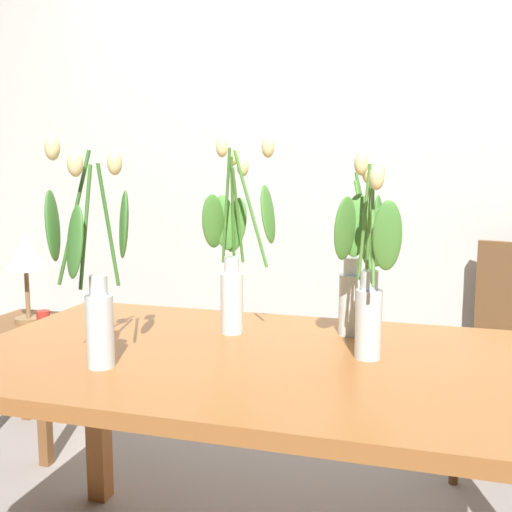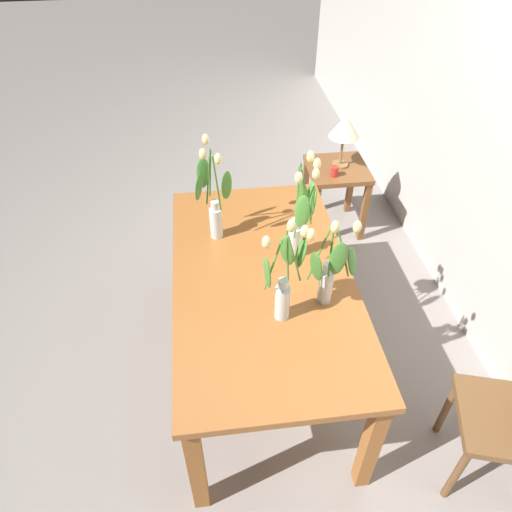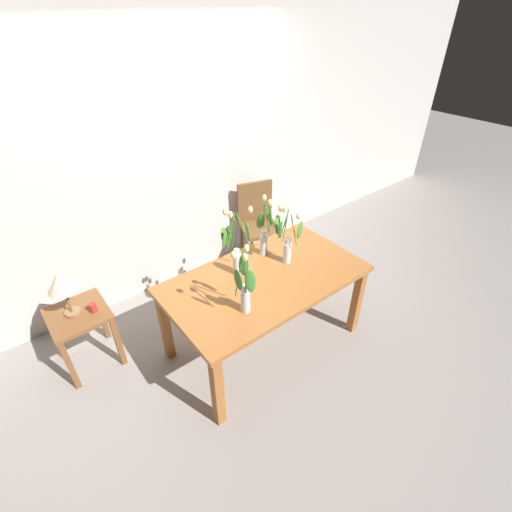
{
  "view_description": "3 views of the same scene",
  "coord_description": "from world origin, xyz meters",
  "px_view_note": "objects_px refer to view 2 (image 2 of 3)",
  "views": [
    {
      "loc": [
        0.42,
        -1.48,
        1.22
      ],
      "look_at": [
        0.01,
        -0.08,
        1.01
      ],
      "focal_mm": 42.3,
      "sensor_mm": 36.0,
      "label": 1
    },
    {
      "loc": [
        1.7,
        -0.25,
        2.4
      ],
      "look_at": [
        0.04,
        -0.04,
        0.92
      ],
      "focal_mm": 33.35,
      "sensor_mm": 36.0,
      "label": 2
    },
    {
      "loc": [
        -1.47,
        -1.75,
        2.55
      ],
      "look_at": [
        -0.05,
        0.05,
        0.94
      ],
      "focal_mm": 25.72,
      "sensor_mm": 36.0,
      "label": 3
    }
  ],
  "objects_px": {
    "table_lamp": "(345,128)",
    "side_table": "(336,181)",
    "tulip_vase_2": "(329,273)",
    "tulip_vase_1": "(301,218)",
    "tulip_vase_0": "(213,203)",
    "dining_table": "(263,289)",
    "tulip_vase_3": "(284,282)",
    "pillar_candle": "(334,171)"
  },
  "relations": [
    {
      "from": "tulip_vase_1",
      "to": "tulip_vase_3",
      "type": "distance_m",
      "value": 0.44
    },
    {
      "from": "tulip_vase_3",
      "to": "side_table",
      "type": "distance_m",
      "value": 1.77
    },
    {
      "from": "tulip_vase_1",
      "to": "pillar_candle",
      "type": "bearing_deg",
      "value": 155.14
    },
    {
      "from": "dining_table",
      "to": "side_table",
      "type": "relative_size",
      "value": 2.91
    },
    {
      "from": "tulip_vase_2",
      "to": "side_table",
      "type": "xyz_separation_m",
      "value": [
        -1.51,
        0.48,
        -0.51
      ]
    },
    {
      "from": "tulip_vase_2",
      "to": "pillar_candle",
      "type": "height_order",
      "value": "tulip_vase_2"
    },
    {
      "from": "tulip_vase_1",
      "to": "tulip_vase_3",
      "type": "xyz_separation_m",
      "value": [
        0.41,
        -0.16,
        -0.03
      ]
    },
    {
      "from": "tulip_vase_1",
      "to": "tulip_vase_2",
      "type": "height_order",
      "value": "tulip_vase_1"
    },
    {
      "from": "tulip_vase_3",
      "to": "pillar_candle",
      "type": "height_order",
      "value": "tulip_vase_3"
    },
    {
      "from": "tulip_vase_2",
      "to": "pillar_candle",
      "type": "bearing_deg",
      "value": 163.31
    },
    {
      "from": "table_lamp",
      "to": "pillar_candle",
      "type": "bearing_deg",
      "value": -30.49
    },
    {
      "from": "tulip_vase_2",
      "to": "tulip_vase_3",
      "type": "relative_size",
      "value": 0.97
    },
    {
      "from": "dining_table",
      "to": "tulip_vase_0",
      "type": "relative_size",
      "value": 2.83
    },
    {
      "from": "tulip_vase_1",
      "to": "tulip_vase_0",
      "type": "bearing_deg",
      "value": -117.21
    },
    {
      "from": "side_table",
      "to": "table_lamp",
      "type": "relative_size",
      "value": 1.38
    },
    {
      "from": "tulip_vase_2",
      "to": "tulip_vase_3",
      "type": "distance_m",
      "value": 0.22
    },
    {
      "from": "tulip_vase_2",
      "to": "tulip_vase_3",
      "type": "xyz_separation_m",
      "value": [
        0.04,
        -0.21,
        0.01
      ]
    },
    {
      "from": "tulip_vase_3",
      "to": "table_lamp",
      "type": "height_order",
      "value": "tulip_vase_3"
    },
    {
      "from": "tulip_vase_2",
      "to": "table_lamp",
      "type": "distance_m",
      "value": 1.61
    },
    {
      "from": "pillar_candle",
      "to": "side_table",
      "type": "bearing_deg",
      "value": 152.01
    },
    {
      "from": "tulip_vase_0",
      "to": "side_table",
      "type": "height_order",
      "value": "tulip_vase_0"
    },
    {
      "from": "tulip_vase_2",
      "to": "table_lamp",
      "type": "bearing_deg",
      "value": 161.97
    },
    {
      "from": "tulip_vase_3",
      "to": "pillar_candle",
      "type": "relative_size",
      "value": 7.05
    },
    {
      "from": "tulip_vase_3",
      "to": "table_lamp",
      "type": "distance_m",
      "value": 1.73
    },
    {
      "from": "dining_table",
      "to": "side_table",
      "type": "xyz_separation_m",
      "value": [
        -1.28,
        0.74,
        -0.22
      ]
    },
    {
      "from": "dining_table",
      "to": "tulip_vase_1",
      "type": "xyz_separation_m",
      "value": [
        -0.14,
        0.21,
        0.33
      ]
    },
    {
      "from": "tulip_vase_2",
      "to": "tulip_vase_0",
      "type": "bearing_deg",
      "value": -140.6
    },
    {
      "from": "side_table",
      "to": "table_lamp",
      "type": "bearing_deg",
      "value": 138.96
    },
    {
      "from": "tulip_vase_2",
      "to": "tulip_vase_1",
      "type": "bearing_deg",
      "value": -171.1
    },
    {
      "from": "tulip_vase_1",
      "to": "table_lamp",
      "type": "distance_m",
      "value": 1.3
    },
    {
      "from": "tulip_vase_0",
      "to": "tulip_vase_1",
      "type": "height_order",
      "value": "tulip_vase_1"
    },
    {
      "from": "tulip_vase_2",
      "to": "pillar_candle",
      "type": "xyz_separation_m",
      "value": [
        -1.4,
        0.42,
        -0.35
      ]
    },
    {
      "from": "tulip_vase_3",
      "to": "tulip_vase_2",
      "type": "bearing_deg",
      "value": 100.63
    },
    {
      "from": "dining_table",
      "to": "table_lamp",
      "type": "distance_m",
      "value": 1.53
    },
    {
      "from": "table_lamp",
      "to": "side_table",
      "type": "bearing_deg",
      "value": -41.04
    },
    {
      "from": "tulip_vase_3",
      "to": "table_lamp",
      "type": "xyz_separation_m",
      "value": [
        -1.57,
        0.71,
        -0.09
      ]
    },
    {
      "from": "tulip_vase_0",
      "to": "tulip_vase_1",
      "type": "bearing_deg",
      "value": 62.79
    },
    {
      "from": "tulip_vase_0",
      "to": "table_lamp",
      "type": "height_order",
      "value": "tulip_vase_0"
    },
    {
      "from": "tulip_vase_3",
      "to": "dining_table",
      "type": "bearing_deg",
      "value": -168.75
    },
    {
      "from": "tulip_vase_1",
      "to": "tulip_vase_2",
      "type": "distance_m",
      "value": 0.37
    },
    {
      "from": "table_lamp",
      "to": "tulip_vase_0",
      "type": "bearing_deg",
      "value": -46.01
    },
    {
      "from": "tulip_vase_2",
      "to": "side_table",
      "type": "distance_m",
      "value": 1.66
    }
  ]
}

